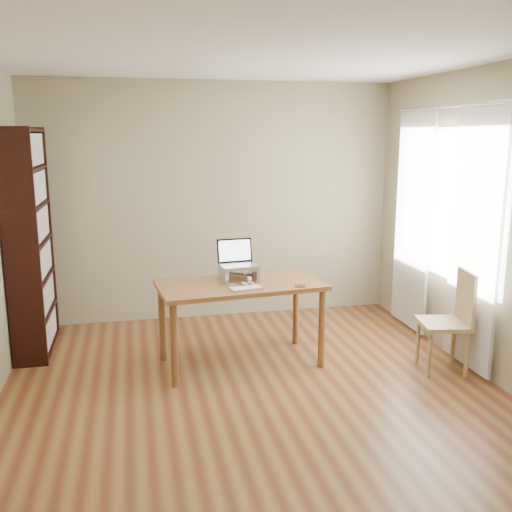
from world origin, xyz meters
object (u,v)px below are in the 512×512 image
Objects in this scene: bookshelf at (30,243)px; laptop at (238,259)px; keyboard at (246,288)px; desk at (241,293)px; chair at (451,317)px; cat at (239,274)px.

laptop is at bearing -18.23° from bookshelf.
laptop is 1.16× the size of keyboard.
chair is (1.76, -0.53, -0.17)m from desk.
keyboard is (0.01, -0.36, -0.18)m from laptop.
chair is at bearing -22.86° from desk.
bookshelf is at bearing 171.29° from chair.
laptop reaches higher than desk.
cat is (1.85, -0.63, -0.24)m from bookshelf.
desk is (1.84, -0.74, -0.39)m from bookshelf.
cat is at bearing -79.68° from laptop.
chair reaches higher than keyboard.
chair is (1.76, -0.66, -0.46)m from laptop.
desk is 0.24m from keyboard.
chair is at bearing -26.86° from laptop.
bookshelf is 1.97m from cat.
cat is 0.52× the size of chair.
bookshelf reaches higher than chair.
chair is (1.75, -0.31, -0.28)m from keyboard.
keyboard is 0.33m from cat.
keyboard is (1.85, -0.96, -0.29)m from bookshelf.
cat is at bearing 77.74° from keyboard.
bookshelf reaches higher than cat.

